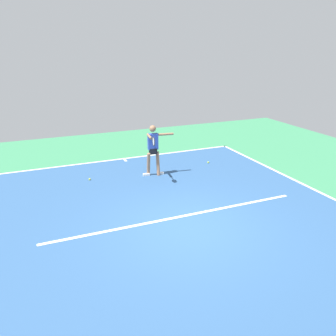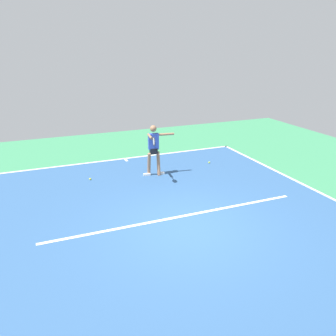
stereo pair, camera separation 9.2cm
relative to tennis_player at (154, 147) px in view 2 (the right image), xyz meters
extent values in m
plane|color=#388456|center=(0.46, 3.69, -1.01)|extent=(20.72, 20.72, 0.00)
cube|color=#2D5484|center=(0.46, 3.69, -1.01)|extent=(9.35, 11.83, 0.00)
cube|color=white|center=(0.46, -2.17, -1.01)|extent=(9.35, 0.10, 0.01)
cube|color=white|center=(-4.17, 3.69, -1.01)|extent=(0.10, 11.83, 0.01)
cube|color=white|center=(0.46, 3.12, -1.01)|extent=(7.01, 0.10, 0.01)
cube|color=white|center=(0.46, -1.97, -1.01)|extent=(0.10, 0.30, 0.01)
cylinder|color=#9E7051|center=(-0.16, -0.01, -0.61)|extent=(0.15, 0.28, 0.83)
cube|color=white|center=(-0.24, 0.00, -0.97)|extent=(0.25, 0.13, 0.07)
cylinder|color=#9E7051|center=(0.16, -0.06, -0.61)|extent=(0.15, 0.28, 0.83)
cube|color=white|center=(0.24, -0.07, -0.97)|extent=(0.25, 0.13, 0.07)
cube|color=black|center=(0.00, -0.04, -0.14)|extent=(0.27, 0.23, 0.20)
cube|color=#334CB2|center=(0.00, -0.04, 0.19)|extent=(0.36, 0.22, 0.54)
sphere|color=#9E7051|center=(0.00, -0.04, 0.63)|extent=(0.22, 0.22, 0.22)
cylinder|color=#9E7051|center=(-0.43, 0.02, 0.41)|extent=(0.54, 0.15, 0.08)
cylinder|color=#9E7051|center=(0.21, 0.21, 0.44)|extent=(0.15, 0.54, 0.08)
cylinder|color=black|center=(0.26, 0.58, 0.44)|extent=(0.06, 0.22, 0.03)
torus|color=black|center=(0.29, 0.82, 0.44)|extent=(0.06, 0.29, 0.29)
cylinder|color=silver|center=(0.29, 0.82, 0.44)|extent=(0.04, 0.25, 0.25)
sphere|color=#CCE033|center=(-2.36, -0.41, -0.98)|extent=(0.07, 0.07, 0.07)
sphere|color=yellow|center=(2.13, -0.38, -0.98)|extent=(0.07, 0.07, 0.07)
camera|label=1|loc=(3.81, 10.41, 3.23)|focal=36.77mm
camera|label=2|loc=(3.73, 10.45, 3.23)|focal=36.77mm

